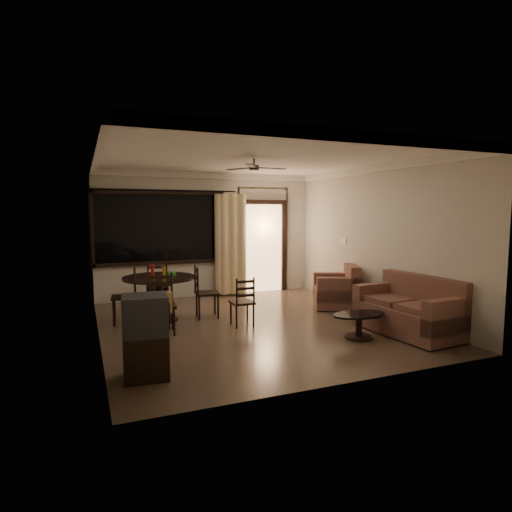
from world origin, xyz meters
name	(u,v)px	position (x,y,z in m)	size (l,w,h in m)	color
ground	(254,324)	(0.00, 0.00, 0.00)	(5.50, 5.50, 0.00)	#7F6651
room_shell	(249,216)	(0.59, 1.77, 1.83)	(5.50, 6.70, 5.50)	beige
dining_table	(159,286)	(-1.46, 0.86, 0.62)	(1.26, 1.26, 1.01)	black
dining_chair_west	(125,307)	(-2.04, 0.96, 0.28)	(0.47, 0.47, 0.95)	black
dining_chair_east	(207,302)	(-0.63, 0.76, 0.28)	(0.47, 0.47, 0.95)	black
dining_chair_south	(162,315)	(-1.56, 0.01, 0.31)	(0.47, 0.52, 0.95)	black
dining_chair_north	(157,296)	(-1.37, 1.64, 0.28)	(0.47, 0.47, 0.95)	black
tv_cabinet	(146,337)	(-2.05, -1.72, 0.49)	(0.56, 0.51, 0.97)	black
sofa	(411,311)	(2.11, -1.43, 0.35)	(1.01, 1.73, 0.89)	#3F221D
armchair	(339,290)	(2.06, 0.55, 0.35)	(1.10, 1.10, 0.84)	#3F221D
coffee_table	(359,322)	(1.19, -1.34, 0.25)	(0.87, 0.52, 0.38)	black
side_chair	(242,311)	(-0.22, -0.02, 0.25)	(0.38, 0.38, 0.84)	black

